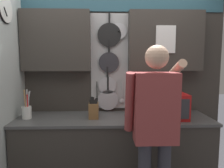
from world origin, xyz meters
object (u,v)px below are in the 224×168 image
object	(u,v)px
utensil_crock	(27,111)
knife_block	(94,110)
microwave	(164,105)
person	(155,122)

from	to	relation	value
utensil_crock	knife_block	bearing A→B (deg)	0.01
microwave	person	distance (m)	0.59
microwave	person	bearing A→B (deg)	-112.24
knife_block	microwave	bearing A→B (deg)	-0.01
utensil_crock	person	world-z (taller)	person
microwave	utensil_crock	xyz separation A→B (m)	(-1.56, 0.00, -0.06)
knife_block	utensil_crock	world-z (taller)	utensil_crock
knife_block	person	bearing A→B (deg)	-43.36
knife_block	utensil_crock	bearing A→B (deg)	-179.99
microwave	person	xyz separation A→B (m)	(-0.22, -0.55, -0.03)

